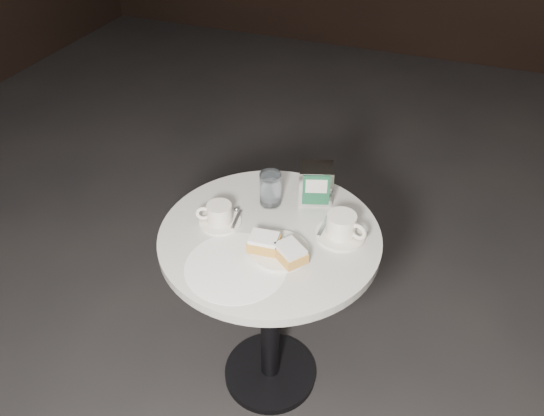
% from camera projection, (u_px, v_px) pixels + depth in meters
% --- Properties ---
extents(ground, '(7.00, 7.00, 0.00)m').
position_uv_depth(ground, '(270.00, 374.00, 2.12)').
color(ground, black).
rests_on(ground, ground).
extents(cafe_table, '(0.70, 0.70, 0.74)m').
position_uv_depth(cafe_table, '(270.00, 278.00, 1.78)').
color(cafe_table, black).
rests_on(cafe_table, ground).
extents(sugar_spill, '(0.37, 0.37, 0.00)m').
position_uv_depth(sugar_spill, '(236.00, 266.00, 1.54)').
color(sugar_spill, white).
rests_on(sugar_spill, cafe_table).
extents(beignet_plate, '(0.21, 0.21, 0.06)m').
position_uv_depth(beignet_plate, '(278.00, 249.00, 1.57)').
color(beignet_plate, silver).
rests_on(beignet_plate, cafe_table).
extents(coffee_cup_left, '(0.18, 0.18, 0.07)m').
position_uv_depth(coffee_cup_left, '(219.00, 215.00, 1.68)').
color(coffee_cup_left, white).
rests_on(coffee_cup_left, cafe_table).
extents(coffee_cup_right, '(0.19, 0.19, 0.08)m').
position_uv_depth(coffee_cup_right, '(341.00, 227.00, 1.63)').
color(coffee_cup_right, silver).
rests_on(coffee_cup_right, cafe_table).
extents(water_glass_left, '(0.09, 0.09, 0.12)m').
position_uv_depth(water_glass_left, '(270.00, 189.00, 1.75)').
color(water_glass_left, white).
rests_on(water_glass_left, cafe_table).
extents(water_glass_right, '(0.07, 0.07, 0.10)m').
position_uv_depth(water_glass_right, '(308.00, 180.00, 1.80)').
color(water_glass_right, silver).
rests_on(water_glass_right, cafe_table).
extents(napkin_dispenser, '(0.13, 0.12, 0.13)m').
position_uv_depth(napkin_dispenser, '(316.00, 183.00, 1.76)').
color(napkin_dispenser, silver).
rests_on(napkin_dispenser, cafe_table).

